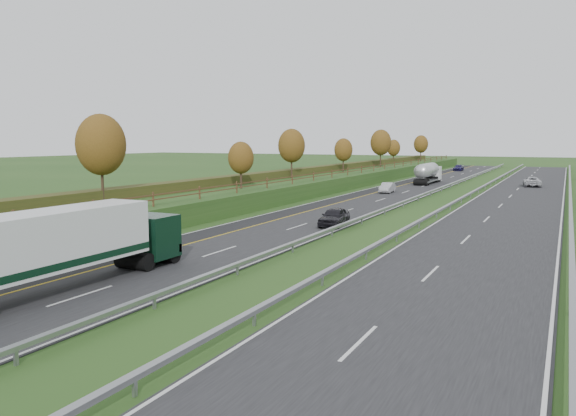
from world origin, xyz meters
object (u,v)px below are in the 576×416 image
Objects in this scene: car_small_far at (458,168)px; car_silver_mid at (387,188)px; road_tanker at (428,173)px; car_oncoming at (532,182)px; car_dark_near at (334,217)px; box_lorry at (53,247)px.

car_silver_mid is at bearing -89.72° from car_small_far.
road_tanker reaches higher than car_silver_mid.
car_oncoming is at bearing 4.28° from road_tanker.
car_dark_near is at bearing 69.62° from car_oncoming.
car_oncoming is (18.46, -41.50, 0.08)m from car_small_far.
car_silver_mid is at bearing 90.55° from box_lorry.
car_dark_near is 1.09× the size of car_silver_mid.
car_oncoming is (12.92, 52.42, -0.02)m from car_dark_near.
box_lorry is at bearing -104.12° from car_dark_near.
car_oncoming is (16.26, 1.22, -1.05)m from road_tanker.
car_dark_near is 32.17m from car_silver_mid.
box_lorry reaches higher than car_oncoming.
box_lorry reaches higher than car_dark_near.
road_tanker is 19.46m from car_silver_mid.
car_dark_near is at bearing 80.95° from box_lorry.
box_lorry is at bearing 71.20° from car_oncoming.
box_lorry is 3.38× the size of car_small_far.
box_lorry reaches higher than car_small_far.
car_oncoming is at bearing 71.08° from car_dark_near.
box_lorry is 77.26m from road_tanker.
box_lorry is 80.33m from car_oncoming.
road_tanker is 2.40× the size of car_dark_near.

